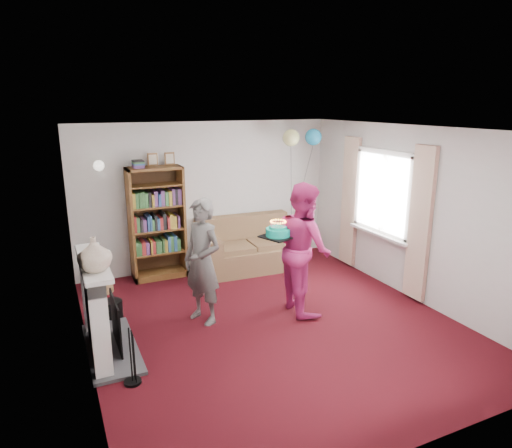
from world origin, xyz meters
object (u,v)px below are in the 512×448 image
bookcase (157,224)px  person_magenta (304,248)px  person_striped (202,262)px  birthday_cake (278,232)px  sofa (248,249)px

bookcase → person_magenta: (1.53, -2.08, -0.00)m
bookcase → person_striped: (0.17, -1.84, -0.08)m
person_magenta → bookcase: bearing=41.6°
bookcase → person_magenta: size_ratio=1.14×
person_striped → birthday_cake: 1.05m
sofa → person_magenta: bearing=-86.8°
bookcase → sofa: bearing=-8.7°
bookcase → sofa: bookcase is taller
bookcase → person_striped: bearing=-84.8°
person_striped → person_magenta: (1.36, -0.24, 0.07)m
person_striped → person_magenta: size_ratio=0.92×
bookcase → sofa: 1.63m
person_striped → bookcase: bearing=159.9°
person_striped → person_magenta: 1.38m
sofa → person_striped: 2.15m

